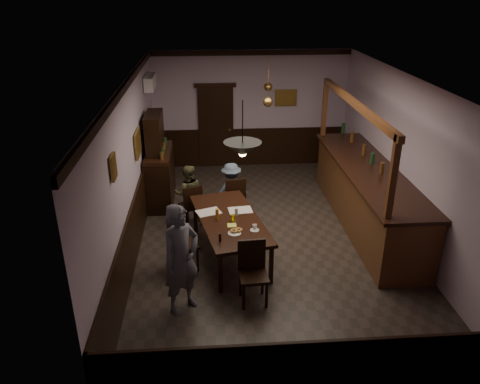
{
  "coord_description": "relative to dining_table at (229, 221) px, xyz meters",
  "views": [
    {
      "loc": [
        -1.15,
        -7.8,
        4.51
      ],
      "look_at": [
        -0.6,
        -0.37,
        1.15
      ],
      "focal_mm": 35.0,
      "sensor_mm": 36.0,
      "label": 1
    }
  ],
  "objects": [
    {
      "name": "person_seated_left",
      "position": [
        -0.76,
        1.43,
        -0.08
      ],
      "size": [
        0.61,
        0.48,
        1.2
      ],
      "primitive_type": "imported",
      "rotation": [
        0.0,
        0.0,
        3.19
      ],
      "color": "brown",
      "rests_on": "ground"
    },
    {
      "name": "pastry_plate",
      "position": [
        0.05,
        -0.56,
        0.07
      ],
      "size": [
        0.22,
        0.22,
        0.01
      ],
      "primitive_type": "cylinder",
      "color": "white",
      "rests_on": "dining_table"
    },
    {
      "name": "chair_far_left",
      "position": [
        -0.69,
        1.16,
        -0.2
      ],
      "size": [
        0.5,
        0.5,
        0.89
      ],
      "rotation": [
        0.0,
        0.0,
        3.52
      ],
      "color": "black",
      "rests_on": "ground"
    },
    {
      "name": "water_glass",
      "position": [
        0.13,
        0.08,
        0.14
      ],
      "size": [
        0.06,
        0.06,
        0.15
      ],
      "primitive_type": "cylinder",
      "color": "silver",
      "rests_on": "dining_table"
    },
    {
      "name": "pastry_ring_b",
      "position": [
        0.12,
        -0.5,
        0.1
      ],
      "size": [
        0.13,
        0.13,
        0.04
      ],
      "primitive_type": "torus",
      "color": "#C68C47",
      "rests_on": "pastry_plate"
    },
    {
      "name": "person_seated_right",
      "position": [
        0.12,
        1.61,
        -0.11
      ],
      "size": [
        0.84,
        0.64,
        1.15
      ],
      "primitive_type": "imported",
      "rotation": [
        0.0,
        0.0,
        3.47
      ],
      "color": "slate",
      "rests_on": "ground"
    },
    {
      "name": "pendant_iron",
      "position": [
        0.16,
        -0.78,
        1.59
      ],
      "size": [
        0.56,
        0.56,
        0.83
      ],
      "color": "black",
      "rests_on": "ground"
    },
    {
      "name": "person_standing",
      "position": [
        -0.77,
        -1.44,
        0.17
      ],
      "size": [
        0.74,
        0.72,
        1.71
      ],
      "primitive_type": "imported",
      "rotation": [
        0.0,
        0.0,
        0.72
      ],
      "color": "slate",
      "rests_on": "ground"
    },
    {
      "name": "saucer",
      "position": [
        0.39,
        -0.48,
        0.07
      ],
      "size": [
        0.15,
        0.15,
        0.01
      ],
      "primitive_type": "cylinder",
      "color": "white",
      "rests_on": "dining_table"
    },
    {
      "name": "dining_table",
      "position": [
        0.0,
        0.0,
        0.0
      ],
      "size": [
        1.43,
        2.36,
        0.75
      ],
      "rotation": [
        0.0,
        0.0,
        0.21
      ],
      "color": "black",
      "rests_on": "ground"
    },
    {
      "name": "room",
      "position": [
        0.8,
        0.57,
        0.81
      ],
      "size": [
        5.01,
        8.01,
        3.01
      ],
      "color": "#2D2621",
      "rests_on": "ground"
    },
    {
      "name": "chair_far_right",
      "position": [
        0.18,
        1.34,
        -0.16
      ],
      "size": [
        0.47,
        0.47,
        0.96
      ],
      "rotation": [
        0.0,
        0.0,
        3.29
      ],
      "color": "black",
      "rests_on": "ground"
    },
    {
      "name": "beer_glass",
      "position": [
        -0.21,
        -0.04,
        0.16
      ],
      "size": [
        0.06,
        0.06,
        0.2
      ],
      "primitive_type": "cylinder",
      "color": "#BF721E",
      "rests_on": "dining_table"
    },
    {
      "name": "door_back",
      "position": [
        -0.1,
        4.52,
        0.36
      ],
      "size": [
        0.9,
        0.06,
        2.1
      ],
      "primitive_type": "cube",
      "color": "black",
      "rests_on": "ground"
    },
    {
      "name": "pepper_mill",
      "position": [
        -0.19,
        -0.79,
        0.13
      ],
      "size": [
        0.04,
        0.04,
        0.14
      ],
      "primitive_type": "cylinder",
      "color": "black",
      "rests_on": "dining_table"
    },
    {
      "name": "soda_can",
      "position": [
        0.05,
        -0.12,
        0.12
      ],
      "size": [
        0.07,
        0.07,
        0.12
      ],
      "primitive_type": "cylinder",
      "color": "#FFF015",
      "rests_on": "dining_table"
    },
    {
      "name": "bar_counter",
      "position": [
        2.79,
        1.01,
        -0.05
      ],
      "size": [
        1.05,
        4.53,
        2.54
      ],
      "color": "#492C13",
      "rests_on": "ground"
    },
    {
      "name": "pendant_brass_mid",
      "position": [
        0.9,
        2.03,
        1.61
      ],
      "size": [
        0.2,
        0.2,
        0.81
      ],
      "color": "#BF8C3F",
      "rests_on": "ground"
    },
    {
      "name": "pendant_brass_far",
      "position": [
        1.1,
        3.49,
        1.61
      ],
      "size": [
        0.2,
        0.2,
        0.81
      ],
      "color": "#BF8C3F",
      "rests_on": "ground"
    },
    {
      "name": "chair_side",
      "position": [
        -0.87,
        -0.4,
        -0.15
      ],
      "size": [
        0.55,
        0.55,
        0.98
      ],
      "rotation": [
        0.0,
        0.0,
        1.95
      ],
      "color": "black",
      "rests_on": "ground"
    },
    {
      "name": "sideboard",
      "position": [
        -1.41,
        2.41,
        0.12
      ],
      "size": [
        0.54,
        1.52,
        2.0
      ],
      "color": "black",
      "rests_on": "ground"
    },
    {
      "name": "picture_left_small",
      "position": [
        -1.66,
        -1.03,
        1.46
      ],
      "size": [
        0.04,
        0.28,
        0.36
      ],
      "color": "olive",
      "rests_on": "ground"
    },
    {
      "name": "napkin",
      "position": [
        0.03,
        -0.27,
        0.07
      ],
      "size": [
        0.18,
        0.18,
        0.0
      ],
      "primitive_type": "cube",
      "rotation": [
        0.0,
        0.0,
        0.21
      ],
      "color": "#E2DE53",
      "rests_on": "dining_table"
    },
    {
      "name": "picture_left_large",
      "position": [
        -1.66,
        1.37,
        1.01
      ],
      "size": [
        0.04,
        0.62,
        0.48
      ],
      "color": "olive",
      "rests_on": "ground"
    },
    {
      "name": "chair_near",
      "position": [
        0.28,
        -1.29,
        -0.15
      ],
      "size": [
        0.45,
        0.45,
        0.98
      ],
      "rotation": [
        0.0,
        0.0,
        0.06
      ],
      "color": "black",
      "rests_on": "ground"
    },
    {
      "name": "newspaper_right",
      "position": [
        0.21,
        0.28,
        0.07
      ],
      "size": [
        0.45,
        0.34,
        0.01
      ],
      "primitive_type": "cube",
      "rotation": [
        0.0,
        0.0,
        0.1
      ],
      "color": "silver",
      "rests_on": "dining_table"
    },
    {
      "name": "ac_unit",
      "position": [
        -1.58,
        3.47,
        1.76
      ],
      "size": [
        0.2,
        0.85,
        0.3
      ],
      "color": "white",
      "rests_on": "ground"
    },
    {
      "name": "picture_back",
      "position": [
        1.7,
        4.53,
        1.11
      ],
      "size": [
        0.55,
        0.04,
        0.42
      ],
      "color": "olive",
      "rests_on": "ground"
    },
    {
      "name": "coffee_cup",
      "position": [
        0.4,
        -0.44,
        0.11
      ],
      "size": [
        0.09,
        0.09,
        0.07
      ],
      "primitive_type": "imported",
      "rotation": [
        0.0,
        0.0,
        0.21
      ],
      "color": "white",
      "rests_on": "saucer"
    },
    {
      "name": "pastry_ring_a",
      "position": [
        0.04,
        -0.53,
        0.1
      ],
      "size": [
        0.13,
        0.13,
        0.04
      ],
      "primitive_type": "torus",
      "color": "#C68C47",
      "rests_on": "pastry_plate"
    },
    {
      "name": "newspaper_left",
      "position": [
        -0.36,
        0.25,
        0.07
      ],
      "size": [
        0.5,
        0.42,
        0.01
      ],
      "primitive_type": "cube",
      "rotation": [
        0.0,
        0.0,
        0.35
      ],
      "color": "silver",
      "rests_on": "dining_table"
    }
  ]
}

